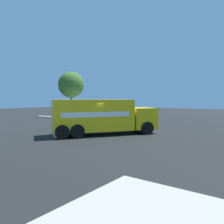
# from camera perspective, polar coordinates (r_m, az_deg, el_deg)

# --- Properties ---
(ground_plane) EXTENTS (100.00, 100.00, 0.00)m
(ground_plane) POSITION_cam_1_polar(r_m,az_deg,el_deg) (18.34, -3.44, -5.47)
(ground_plane) COLOR black
(sidewalk_corner_near) EXTENTS (11.18, 11.18, 0.14)m
(sidewalk_corner_near) POSITION_cam_1_polar(r_m,az_deg,el_deg) (36.44, -5.97, -0.94)
(sidewalk_corner_near) COLOR #9E998E
(sidewalk_corner_near) RESTS_ON ground
(delivery_truck) EXTENTS (8.08, 6.69, 2.73)m
(delivery_truck) POSITION_cam_1_polar(r_m,az_deg,el_deg) (17.98, -2.56, -1.03)
(delivery_truck) COLOR yellow
(delivery_truck) RESTS_ON ground
(pedestrian_near_corner) EXTENTS (0.46, 0.37, 1.74)m
(pedestrian_near_corner) POSITION_cam_1_polar(r_m,az_deg,el_deg) (37.01, -10.50, 0.74)
(pedestrian_near_corner) COLOR navy
(pedestrian_near_corner) RESTS_ON sidewalk_corner_near
(picket_fence_run) EXTENTS (5.68, 0.05, 0.95)m
(picket_fence_run) POSITION_cam_1_polar(r_m,az_deg,el_deg) (40.20, -11.60, 0.20)
(picket_fence_run) COLOR white
(picket_fence_run) RESTS_ON sidewalk_corner_near
(shade_tree_near) EXTENTS (4.23, 4.23, 7.03)m
(shade_tree_near) POSITION_cam_1_polar(r_m,az_deg,el_deg) (38.37, -10.13, 6.67)
(shade_tree_near) COLOR brown
(shade_tree_near) RESTS_ON sidewalk_corner_near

